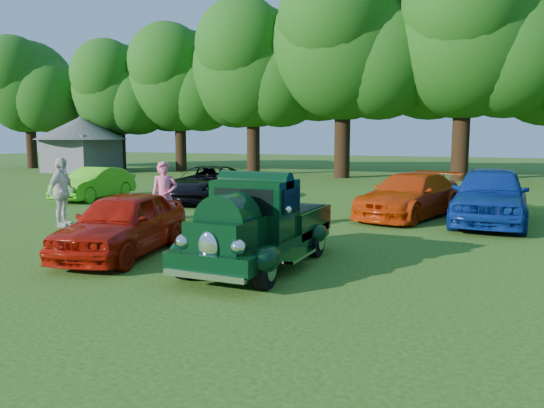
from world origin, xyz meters
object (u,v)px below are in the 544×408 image
at_px(hero_pickup, 260,228).
at_px(back_car_lime, 94,183).
at_px(back_car_black, 207,184).
at_px(spectator_grey, 258,201).
at_px(red_convertible, 123,223).
at_px(back_car_orange, 409,196).
at_px(spectator_white, 62,192).
at_px(back_car_blue, 490,195).
at_px(gazebo, 81,138).
at_px(spectator_pink, 165,197).

xyz_separation_m(hero_pickup, back_car_lime, (-10.78, 7.35, -0.10)).
relative_size(hero_pickup, back_car_black, 0.89).
bearing_deg(spectator_grey, back_car_lime, -161.99).
bearing_deg(red_convertible, back_car_orange, 47.30).
xyz_separation_m(back_car_black, spectator_grey, (4.42, -4.77, 0.07)).
height_order(back_car_orange, spectator_grey, spectator_grey).
bearing_deg(red_convertible, hero_pickup, -5.29).
bearing_deg(spectator_white, back_car_blue, -78.48).
distance_m(red_convertible, back_car_black, 9.48).
bearing_deg(back_car_orange, spectator_white, -131.13).
height_order(back_car_lime, gazebo, gazebo).
bearing_deg(spectator_pink, back_car_blue, -3.69).
xyz_separation_m(back_car_black, gazebo, (-17.04, 11.46, 1.71)).
relative_size(back_car_blue, gazebo, 0.78).
distance_m(back_car_lime, gazebo, 17.94).
bearing_deg(back_car_lime, back_car_orange, -3.77).
xyz_separation_m(spectator_pink, spectator_white, (-3.20, -0.39, 0.03)).
relative_size(spectator_grey, spectator_white, 0.77).
height_order(back_car_orange, spectator_pink, spectator_pink).
height_order(back_car_lime, back_car_orange, back_car_orange).
height_order(red_convertible, back_car_blue, back_car_blue).
bearing_deg(back_car_orange, hero_pickup, -86.69).
height_order(spectator_pink, gazebo, gazebo).
height_order(red_convertible, spectator_grey, spectator_grey).
distance_m(red_convertible, gazebo, 28.76).
height_order(red_convertible, back_car_black, back_car_black).
distance_m(back_car_black, spectator_pink, 6.80).
height_order(back_car_orange, spectator_white, spectator_white).
height_order(hero_pickup, back_car_orange, hero_pickup).
bearing_deg(red_convertible, back_car_lime, 123.82).
bearing_deg(spectator_grey, hero_pickup, -25.14).
bearing_deg(hero_pickup, spectator_grey, 115.48).
height_order(hero_pickup, back_car_black, hero_pickup).
relative_size(hero_pickup, spectator_white, 2.25).
xyz_separation_m(hero_pickup, back_car_black, (-6.26, 8.62, -0.05)).
distance_m(back_car_lime, spectator_pink, 8.61).
relative_size(hero_pickup, back_car_orange, 0.92).
height_order(spectator_grey, gazebo, gazebo).
bearing_deg(back_car_black, gazebo, 137.66).
bearing_deg(spectator_white, hero_pickup, -119.01).
bearing_deg(gazebo, back_car_black, -33.93).
height_order(back_car_lime, spectator_pink, spectator_pink).
bearing_deg(spectator_pink, spectator_grey, 2.70).
relative_size(red_convertible, spectator_pink, 2.13).
bearing_deg(back_car_blue, spectator_white, -153.50).
bearing_deg(back_car_orange, red_convertible, -105.46).
bearing_deg(back_car_lime, spectator_grey, -25.92).
xyz_separation_m(spectator_pink, gazebo, (-19.46, 17.81, 1.46)).
height_order(red_convertible, back_car_orange, back_car_orange).
distance_m(back_car_blue, spectator_white, 12.29).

